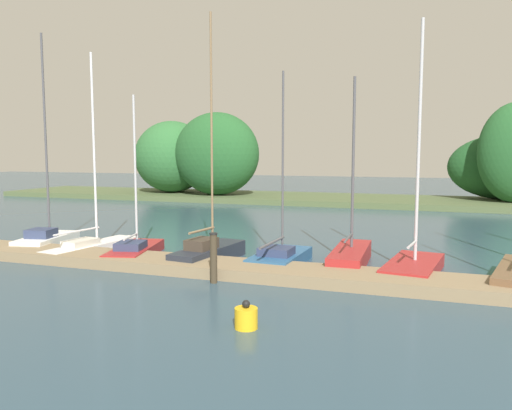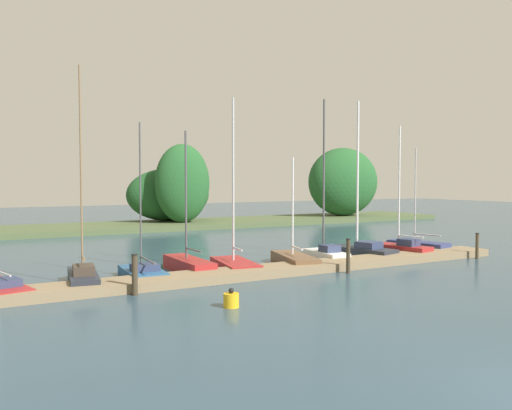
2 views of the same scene
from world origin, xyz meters
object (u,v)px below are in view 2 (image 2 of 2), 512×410
object	(u,v)px
sailboat_9	(360,249)
mooring_piling_1	(135,274)
sailboat_7	(293,259)
sailboat_11	(416,246)
sailboat_8	(325,252)
mooring_piling_2	(348,256)
sailboat_3	(83,276)
channel_buoy_0	(231,300)
sailboat_4	(142,272)
sailboat_10	(401,248)
sailboat_5	(187,264)
sailboat_6	(234,262)
mooring_piling_3	(477,246)
sailboat_2	(0,287)

from	to	relation	value
sailboat_9	mooring_piling_1	distance (m)	13.26
sailboat_7	sailboat_11	world-z (taller)	sailboat_11
sailboat_8	mooring_piling_2	size ratio (longest dim) A/B	5.30
sailboat_3	channel_buoy_0	size ratio (longest dim) A/B	13.56
sailboat_3	sailboat_4	world-z (taller)	sailboat_3
mooring_piling_1	channel_buoy_0	size ratio (longest dim) A/B	2.36
sailboat_4	sailboat_11	size ratio (longest dim) A/B	1.10
sailboat_10	sailboat_11	bearing A→B (deg)	-78.98
sailboat_8	mooring_piling_1	xyz separation A→B (m)	(-10.43, -3.01, 0.27)
sailboat_5	sailboat_10	bearing A→B (deg)	-95.50
sailboat_8	channel_buoy_0	bearing A→B (deg)	128.94
sailboat_6	channel_buoy_0	bearing A→B (deg)	161.12
sailboat_10	mooring_piling_3	bearing A→B (deg)	-149.77
sailboat_11	mooring_piling_3	world-z (taller)	sailboat_11
sailboat_10	sailboat_11	world-z (taller)	sailboat_10
sailboat_2	sailboat_6	xyz separation A→B (m)	(9.51, 0.63, 0.05)
sailboat_3	mooring_piling_3	world-z (taller)	sailboat_3
sailboat_6	sailboat_8	size ratio (longest dim) A/B	0.96
channel_buoy_0	sailboat_5	bearing A→B (deg)	79.75
sailboat_3	mooring_piling_2	size ratio (longest dim) A/B	5.54
channel_buoy_0	mooring_piling_1	bearing A→B (deg)	124.08
sailboat_4	sailboat_9	distance (m)	11.71
mooring_piling_3	sailboat_2	bearing A→B (deg)	173.30
sailboat_4	mooring_piling_3	world-z (taller)	sailboat_4
sailboat_6	channel_buoy_0	size ratio (longest dim) A/B	12.48
sailboat_9	sailboat_10	distance (m)	2.39
sailboat_11	channel_buoy_0	distance (m)	16.44
sailboat_3	sailboat_6	xyz separation A→B (m)	(6.66, 0.48, -0.06)
sailboat_8	channel_buoy_0	xyz separation A→B (m)	(-8.27, -6.20, -0.22)
sailboat_7	mooring_piling_3	world-z (taller)	sailboat_7
sailboat_7	mooring_piling_3	xyz separation A→B (m)	(9.37, -2.79, 0.37)
mooring_piling_3	channel_buoy_0	xyz separation A→B (m)	(-15.53, -3.03, -0.43)
sailboat_4	sailboat_11	bearing A→B (deg)	-85.23
sailboat_6	sailboat_7	xyz separation A→B (m)	(2.92, -0.39, -0.04)
sailboat_2	channel_buoy_0	bearing A→B (deg)	-145.58
sailboat_9	mooring_piling_3	xyz separation A→B (m)	(4.83, -3.40, 0.23)
sailboat_4	mooring_piling_2	distance (m)	8.72
mooring_piling_3	sailboat_8	bearing A→B (deg)	156.42
sailboat_8	channel_buoy_0	world-z (taller)	sailboat_8
sailboat_8	sailboat_9	world-z (taller)	sailboat_9
sailboat_7	sailboat_11	xyz separation A→B (m)	(8.86, 0.85, 0.01)
mooring_piling_3	sailboat_5	bearing A→B (deg)	165.33
sailboat_2	mooring_piling_2	xyz separation A→B (m)	(13.38, -2.62, 0.48)
sailboat_9	mooring_piling_2	size ratio (longest dim) A/B	5.39
sailboat_3	mooring_piling_2	bearing A→B (deg)	-97.01
sailboat_8	sailboat_11	xyz separation A→B (m)	(6.75, 0.47, -0.15)
sailboat_3	sailboat_6	distance (m)	6.68
sailboat_5	sailboat_11	size ratio (longest dim) A/B	1.06
sailboat_4	channel_buoy_0	size ratio (longest dim) A/B	10.35
sailboat_8	mooring_piling_1	bearing A→B (deg)	108.21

